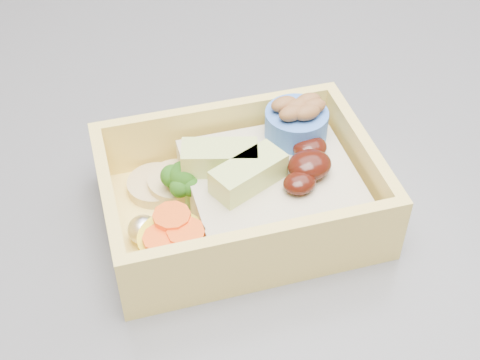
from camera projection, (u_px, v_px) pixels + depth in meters
name	position (u px, v px, depth m)	size (l,w,h in m)	color
bento_box	(247.00, 189.00, 0.47)	(0.21, 0.16, 0.07)	#F7D566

